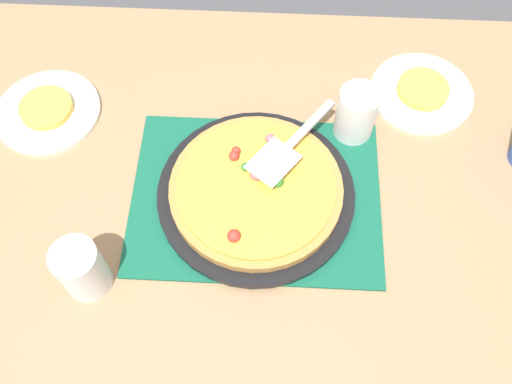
{
  "coord_description": "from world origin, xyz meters",
  "views": [
    {
      "loc": [
        -0.03,
        0.52,
        1.71
      ],
      "look_at": [
        0.0,
        0.0,
        0.77
      ],
      "focal_mm": 39.36,
      "sensor_mm": 36.0,
      "label": 1
    }
  ],
  "objects": [
    {
      "name": "plate_near_left",
      "position": [
        -0.34,
        -0.27,
        0.76
      ],
      "size": [
        0.22,
        0.22,
        0.01
      ],
      "primitive_type": "cylinder",
      "color": "white",
      "rests_on": "dining_table"
    },
    {
      "name": "placemat",
      "position": [
        0.0,
        0.0,
        0.75
      ],
      "size": [
        0.48,
        0.36,
        0.01
      ],
      "primitive_type": "cube",
      "color": "#145B42",
      "rests_on": "dining_table"
    },
    {
      "name": "pizza",
      "position": [
        0.0,
        -0.0,
        0.78
      ],
      "size": [
        0.33,
        0.33,
        0.05
      ],
      "color": "#B78442",
      "rests_on": "pizza_pan"
    },
    {
      "name": "plate_far_right",
      "position": [
        0.45,
        -0.18,
        0.76
      ],
      "size": [
        0.22,
        0.22,
        0.01
      ],
      "primitive_type": "cylinder",
      "color": "white",
      "rests_on": "dining_table"
    },
    {
      "name": "served_slice_right",
      "position": [
        0.45,
        -0.18,
        0.77
      ],
      "size": [
        0.11,
        0.11,
        0.02
      ],
      "primitive_type": "cylinder",
      "color": "#EAB747",
      "rests_on": "plate_far_right"
    },
    {
      "name": "cup_corner",
      "position": [
        -0.19,
        -0.16,
        0.81
      ],
      "size": [
        0.08,
        0.08,
        0.12
      ],
      "primitive_type": "cylinder",
      "color": "white",
      "rests_on": "dining_table"
    },
    {
      "name": "pizza_server",
      "position": [
        -0.06,
        -0.08,
        0.82
      ],
      "size": [
        0.17,
        0.21,
        0.01
      ],
      "color": "silver",
      "rests_on": "pizza"
    },
    {
      "name": "ground_plane",
      "position": [
        0.0,
        0.0,
        0.0
      ],
      "size": [
        8.0,
        8.0,
        0.0
      ],
      "primitive_type": "plane",
      "color": "#4C4C51"
    },
    {
      "name": "dining_table",
      "position": [
        0.0,
        0.0,
        0.64
      ],
      "size": [
        1.4,
        1.0,
        0.75
      ],
      "color": "#9E7A56",
      "rests_on": "ground_plane"
    },
    {
      "name": "served_slice_left",
      "position": [
        -0.34,
        -0.27,
        0.77
      ],
      "size": [
        0.11,
        0.11,
        0.02
      ],
      "primitive_type": "cylinder",
      "color": "#EAB747",
      "rests_on": "plate_near_left"
    },
    {
      "name": "pizza_pan",
      "position": [
        0.0,
        0.0,
        0.76
      ],
      "size": [
        0.38,
        0.38,
        0.01
      ],
      "primitive_type": "cylinder",
      "color": "black",
      "rests_on": "placemat"
    },
    {
      "name": "cup_near",
      "position": [
        0.29,
        0.19,
        0.81
      ],
      "size": [
        0.08,
        0.08,
        0.12
      ],
      "primitive_type": "cylinder",
      "color": "white",
      "rests_on": "dining_table"
    }
  ]
}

